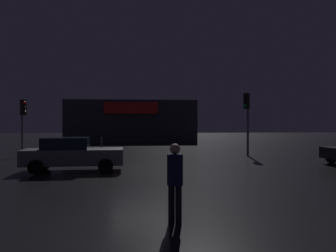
{
  "coord_description": "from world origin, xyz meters",
  "views": [
    {
      "loc": [
        -0.23,
        -16.18,
        2.16
      ],
      "look_at": [
        1.61,
        2.78,
        2.0
      ],
      "focal_mm": 37.59,
      "sensor_mm": 36.0,
      "label": 1
    }
  ],
  "objects_px": {
    "car_near": "(72,154)",
    "traffic_signal_main": "(247,111)",
    "store_building": "(131,121)",
    "traffic_signal_cross_left": "(23,114)",
    "pedestrian": "(175,177)"
  },
  "relations": [
    {
      "from": "traffic_signal_main",
      "to": "store_building",
      "type": "bearing_deg",
      "value": 111.31
    },
    {
      "from": "car_near",
      "to": "traffic_signal_main",
      "type": "bearing_deg",
      "value": 31.98
    },
    {
      "from": "store_building",
      "to": "car_near",
      "type": "bearing_deg",
      "value": -95.4
    },
    {
      "from": "store_building",
      "to": "pedestrian",
      "type": "height_order",
      "value": "store_building"
    },
    {
      "from": "traffic_signal_main",
      "to": "pedestrian",
      "type": "relative_size",
      "value": 2.38
    },
    {
      "from": "store_building",
      "to": "pedestrian",
      "type": "relative_size",
      "value": 8.56
    },
    {
      "from": "pedestrian",
      "to": "traffic_signal_cross_left",
      "type": "bearing_deg",
      "value": 116.61
    },
    {
      "from": "store_building",
      "to": "car_near",
      "type": "xyz_separation_m",
      "value": [
        -2.45,
        -25.88,
        -1.6
      ]
    },
    {
      "from": "traffic_signal_main",
      "to": "car_near",
      "type": "bearing_deg",
      "value": -148.02
    },
    {
      "from": "store_building",
      "to": "traffic_signal_cross_left",
      "type": "xyz_separation_m",
      "value": [
        -6.74,
        -18.65,
        0.34
      ]
    },
    {
      "from": "traffic_signal_main",
      "to": "pedestrian",
      "type": "bearing_deg",
      "value": -113.5
    },
    {
      "from": "traffic_signal_cross_left",
      "to": "pedestrian",
      "type": "distance_m",
      "value": 17.75
    },
    {
      "from": "traffic_signal_cross_left",
      "to": "car_near",
      "type": "relative_size",
      "value": 0.83
    },
    {
      "from": "traffic_signal_main",
      "to": "car_near",
      "type": "distance_m",
      "value": 12.08
    },
    {
      "from": "car_near",
      "to": "traffic_signal_cross_left",
      "type": "bearing_deg",
      "value": 120.74
    }
  ]
}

